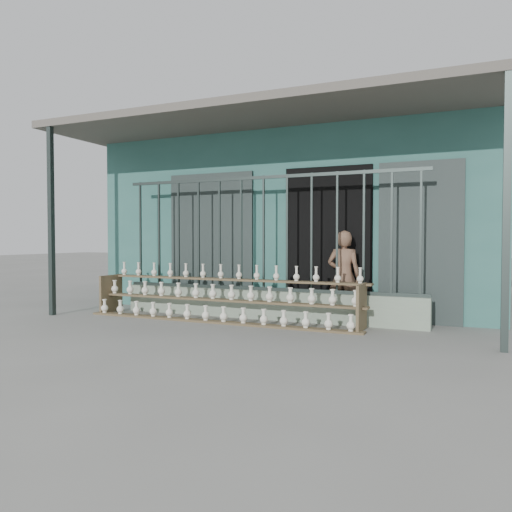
% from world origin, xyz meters
% --- Properties ---
extents(ground, '(60.00, 60.00, 0.00)m').
position_xyz_m(ground, '(0.00, 0.00, 0.00)').
color(ground, slate).
extents(workshop_building, '(7.40, 6.60, 3.21)m').
position_xyz_m(workshop_building, '(0.00, 4.23, 1.62)').
color(workshop_building, '#2E625B').
rests_on(workshop_building, ground).
extents(parapet_wall, '(5.00, 0.20, 0.45)m').
position_xyz_m(parapet_wall, '(0.00, 1.30, 0.23)').
color(parapet_wall, gray).
rests_on(parapet_wall, ground).
extents(security_fence, '(5.00, 0.04, 1.80)m').
position_xyz_m(security_fence, '(-0.00, 1.30, 1.35)').
color(security_fence, '#283330').
rests_on(security_fence, parapet_wall).
extents(shelf_rack, '(4.50, 0.68, 0.85)m').
position_xyz_m(shelf_rack, '(-0.53, 0.88, 0.36)').
color(shelf_rack, brown).
rests_on(shelf_rack, ground).
extents(elderly_woman, '(0.52, 0.36, 1.39)m').
position_xyz_m(elderly_woman, '(1.21, 1.57, 0.69)').
color(elderly_woman, brown).
rests_on(elderly_woman, ground).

